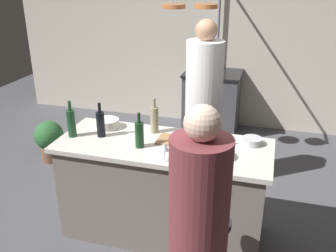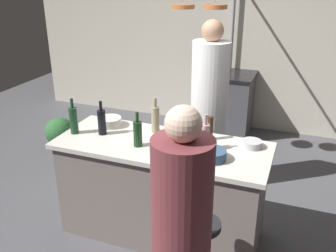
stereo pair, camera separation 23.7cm
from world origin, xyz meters
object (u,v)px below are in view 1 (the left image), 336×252
Objects in this scene: pepper_mill at (210,127)px; wine_bottle_red at (139,134)px; wine_bottle_dark at (101,124)px; cutting_board at (176,141)px; potted_plant at (49,138)px; mixing_bowl_blue at (216,153)px; wine_bottle_rose at (207,135)px; stove_range at (212,102)px; mixing_bowl_ceramic at (107,124)px; guest_right at (198,245)px; wine_glass_near_right_guest at (164,148)px; wine_bottle_green at (71,123)px; wine_bottle_white at (154,119)px; wine_glass_near_left_guest at (197,150)px; mixing_bowl_steel at (252,141)px; chef at (203,113)px.

wine_bottle_red is (-0.52, -0.33, 0.01)m from pepper_mill.
cutting_board is at bearing 6.41° from wine_bottle_dark.
potted_plant is 1.62× the size of cutting_board.
wine_bottle_rose is at bearing 125.73° from mixing_bowl_blue.
stove_range is 4.19× the size of mixing_bowl_ceramic.
cutting_board is 1.51× the size of mixing_bowl_ceramic.
guest_right is at bearing -46.69° from mixing_bowl_ceramic.
wine_bottle_rose is at bearing 46.36° from wine_glass_near_right_guest.
mixing_bowl_ceramic is (-1.09, 1.16, 0.19)m from guest_right.
pepper_mill is 0.98× the size of mixing_bowl_blue.
guest_right is at bearing -81.90° from wine_bottle_rose.
wine_bottle_green is 1.01× the size of wine_bottle_white.
wine_glass_near_right_guest is at bearing -171.58° from wine_glass_near_left_guest.
stove_range is 2.76m from wine_glass_near_left_guest.
stove_range is 2.41m from mixing_bowl_steel.
potted_plant is (-2.28, 1.93, -0.46)m from guest_right.
wine_glass_near_right_guest is at bearing -12.65° from wine_bottle_green.
mixing_bowl_steel is at bearing 79.97° from guest_right.
mixing_bowl_ceramic is (-0.42, 0.30, -0.07)m from wine_bottle_red.
chef is at bearing 73.08° from wine_bottle_red.
wine_glass_near_left_guest and wine_glass_near_right_guest have the same top height.
wine_bottle_green is at bearing -163.79° from wine_bottle_dark.
guest_right reaches higher than wine_bottle_dark.
pepper_mill is at bearing 14.15° from wine_bottle_green.
stove_range is 2.92× the size of wine_bottle_dark.
wine_bottle_dark is 1.42× the size of mixing_bowl_blue.
wine_glass_near_left_guest is at bearing -130.84° from mixing_bowl_steel.
guest_right reaches higher than wine_bottle_white.
wine_glass_near_right_guest is 0.68× the size of mixing_bowl_blue.
potted_plant is at bearing 133.32° from wine_bottle_green.
stove_range is 2.53m from wine_bottle_rose.
wine_bottle_white is at bearing 151.30° from mixing_bowl_blue.
stove_range reaches higher than potted_plant.
pepper_mill is at bearing -74.72° from chef.
chef is 1.07m from mixing_bowl_ceramic.
wine_bottle_red reaches higher than mixing_bowl_steel.
potted_plant is at bearing 146.40° from wine_bottle_red.
pepper_mill is (-0.15, 1.19, 0.25)m from guest_right.
pepper_mill is at bearing 1.61° from wine_bottle_white.
wine_bottle_white is at bearing 85.36° from wine_bottle_red.
wine_glass_near_left_guest is 0.89× the size of mixing_bowl_steel.
wine_glass_near_left_guest is 0.58m from mixing_bowl_steel.
wine_bottle_red reaches higher than pepper_mill.
chef is at bearing 100.35° from guest_right.
guest_right reaches higher than wine_glass_near_right_guest.
mixing_bowl_ceramic is (-0.95, 0.17, -0.08)m from wine_bottle_rose.
mixing_bowl_ceramic is (1.18, -0.77, 0.64)m from potted_plant.
guest_right is 1.23m from pepper_mill.
mixing_bowl_steel is at bearing -72.45° from stove_range.
wine_bottle_green reaches higher than mixing_bowl_ceramic.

